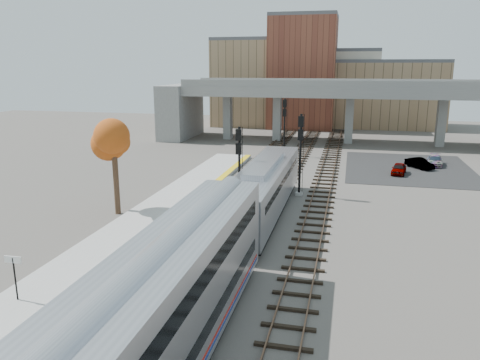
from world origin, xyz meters
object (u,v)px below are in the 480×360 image
at_px(locomotive, 265,188).
at_px(car_b, 419,163).
at_px(car_a, 399,169).
at_px(car_c, 435,161).
at_px(signal_mast_near, 239,171).
at_px(coach, 136,349).
at_px(tree, 114,143).
at_px(signal_mast_mid, 300,155).
at_px(signal_mast_far, 284,127).

xyz_separation_m(locomotive, car_b, (14.16, 21.14, -1.65)).
bearing_deg(car_a, car_c, 62.14).
bearing_deg(signal_mast_near, car_a, 51.62).
relative_size(coach, tree, 3.27).
distance_m(signal_mast_near, tree, 9.94).
xyz_separation_m(tree, car_c, (27.60, 25.37, -5.04)).
bearing_deg(car_c, coach, -101.60).
relative_size(coach, signal_mast_near, 3.61).
bearing_deg(car_a, signal_mast_mid, -120.40).
distance_m(locomotive, car_c, 28.33).
bearing_deg(car_c, signal_mast_far, -179.22).
height_order(coach, tree, tree).
xyz_separation_m(signal_mast_mid, tree, (-13.48, -8.64, 1.94)).
height_order(locomotive, signal_mast_far, signal_mast_far).
xyz_separation_m(car_a, car_b, (2.56, 3.58, 0.00)).
bearing_deg(signal_mast_far, tree, -108.78).
distance_m(locomotive, signal_mast_far, 25.61).
bearing_deg(coach, tree, 119.28).
xyz_separation_m(locomotive, signal_mast_mid, (2.00, 6.52, 1.45)).
relative_size(signal_mast_near, car_b, 1.93).
xyz_separation_m(signal_mast_near, tree, (-9.38, -2.39, 2.25)).
height_order(tree, car_a, tree).
relative_size(tree, car_b, 2.13).
bearing_deg(car_a, signal_mast_far, 160.56).
bearing_deg(tree, coach, -60.72).
xyz_separation_m(coach, car_a, (11.60, 40.16, -2.17)).
height_order(coach, car_a, coach).
bearing_deg(locomotive, car_a, 56.56).
relative_size(locomotive, car_c, 4.71).
height_order(signal_mast_mid, car_c, signal_mast_mid).
bearing_deg(tree, signal_mast_mid, 32.65).
relative_size(locomotive, car_a, 5.51).
bearing_deg(signal_mast_near, tree, -165.73).
relative_size(locomotive, signal_mast_mid, 2.58).
distance_m(locomotive, tree, 12.16).
distance_m(coach, signal_mast_mid, 29.21).
xyz_separation_m(signal_mast_near, signal_mast_mid, (4.10, 6.25, 0.31)).
relative_size(signal_mast_mid, car_c, 1.83).
bearing_deg(car_b, locomotive, -159.99).
distance_m(coach, signal_mast_far, 48.14).
xyz_separation_m(signal_mast_mid, car_a, (9.60, 11.04, -3.10)).
bearing_deg(car_a, car_b, 64.99).
bearing_deg(car_b, car_a, -161.78).
relative_size(coach, signal_mast_mid, 3.38).
distance_m(signal_mast_far, car_b, 17.12).
distance_m(car_a, car_b, 4.40).
height_order(signal_mast_mid, signal_mast_far, signal_mast_far).
height_order(locomotive, tree, tree).
distance_m(signal_mast_near, car_b, 26.60).
distance_m(coach, tree, 23.66).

